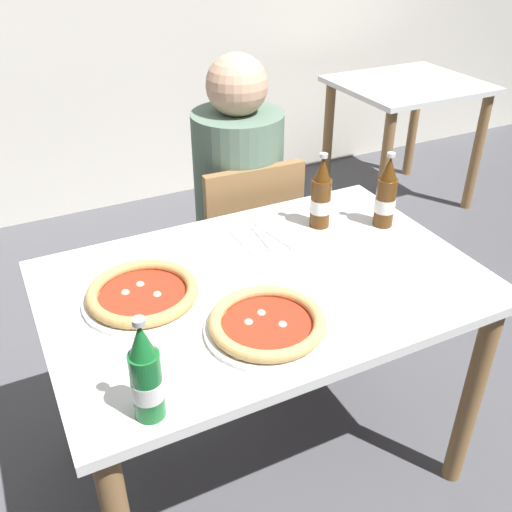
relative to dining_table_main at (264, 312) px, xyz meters
name	(u,v)px	position (x,y,z in m)	size (l,w,h in m)	color
ground_plane	(262,458)	(0.00, 0.00, -0.64)	(8.00, 8.00, 0.00)	#4C4C51
dining_table_main	(264,312)	(0.00, 0.00, 0.00)	(1.20, 0.80, 0.75)	silver
chair_behind_table	(244,244)	(0.22, 0.61, -0.15)	(0.42, 0.42, 0.85)	olive
diner_seated	(239,216)	(0.23, 0.66, -0.05)	(0.34, 0.34, 1.21)	#2D3342
dining_table_background	(405,109)	(1.67, 1.43, -0.04)	(0.80, 0.70, 0.75)	silver
pizza_margherita_near	(143,294)	(-0.33, 0.05, 0.13)	(0.32, 0.32, 0.04)	white
pizza_marinara_far	(267,324)	(-0.09, -0.20, 0.14)	(0.31, 0.31, 0.04)	white
beer_bottle_left	(386,196)	(0.49, 0.11, 0.22)	(0.07, 0.07, 0.25)	#512D0F
beer_bottle_center	(321,196)	(0.30, 0.20, 0.22)	(0.07, 0.07, 0.25)	#512D0F
beer_bottle_right	(146,376)	(-0.43, -0.33, 0.22)	(0.07, 0.07, 0.25)	#196B2D
napkin_with_cutlery	(268,238)	(0.11, 0.20, 0.12)	(0.18, 0.19, 0.01)	white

